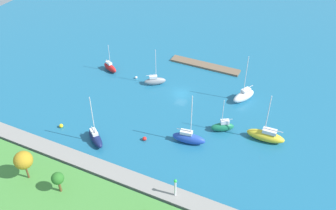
{
  "coord_description": "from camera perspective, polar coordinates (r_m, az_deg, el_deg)",
  "views": [
    {
      "loc": [
        -27.42,
        64.74,
        49.32
      ],
      "look_at": [
        0.0,
        7.19,
        1.5
      ],
      "focal_mm": 38.93,
      "sensor_mm": 36.0,
      "label": 1
    }
  ],
  "objects": [
    {
      "name": "water",
      "position": [
        85.88,
        2.06,
        1.8
      ],
      "size": [
        160.0,
        160.0,
        0.0
      ],
      "primitive_type": "plane",
      "color": "#1E668C",
      "rests_on": "ground"
    },
    {
      "name": "mooring_buoy_red",
      "position": [
        73.0,
        -3.7,
        -5.28
      ],
      "size": [
        0.84,
        0.84,
        0.84
      ],
      "primitive_type": "sphere",
      "color": "red",
      "rests_on": "water"
    },
    {
      "name": "sailboat_white_off_beacon",
      "position": [
        84.72,
        11.78,
        1.44
      ],
      "size": [
        4.75,
        6.37,
        11.53
      ],
      "rotation": [
        0.0,
        0.0,
        1.07
      ],
      "color": "white",
      "rests_on": "water"
    },
    {
      "name": "sailboat_gray_outer_mooring",
      "position": [
        88.57,
        -2.06,
        3.82
      ],
      "size": [
        5.18,
        4.26,
        9.48
      ],
      "rotation": [
        0.0,
        0.0,
        3.75
      ],
      "color": "gray",
      "rests_on": "water"
    },
    {
      "name": "sailboat_navy_inner_mooring",
      "position": [
        73.59,
        -11.3,
        -5.0
      ],
      "size": [
        6.03,
        5.07,
        11.09
      ],
      "rotation": [
        0.0,
        0.0,
        2.51
      ],
      "color": "#141E4C",
      "rests_on": "water"
    },
    {
      "name": "harbor_beacon",
      "position": [
        60.59,
        1.15,
        -12.62
      ],
      "size": [
        0.56,
        0.56,
        3.73
      ],
      "color": "silver",
      "rests_on": "breakwater"
    },
    {
      "name": "mooring_buoy_white",
      "position": [
        91.44,
        -5.02,
        4.32
      ],
      "size": [
        0.65,
        0.65,
        0.65
      ],
      "primitive_type": "sphere",
      "color": "white",
      "rests_on": "water"
    },
    {
      "name": "park_tree_midwest",
      "position": [
        63.31,
        -16.89,
        -10.98
      ],
      "size": [
        2.11,
        2.11,
        4.15
      ],
      "color": "brown",
      "rests_on": "shoreline_park"
    },
    {
      "name": "breakwater",
      "position": [
        66.55,
        -8.14,
        -10.75
      ],
      "size": [
        58.89,
        3.32,
        1.11
      ],
      "primitive_type": "cube",
      "color": "gray",
      "rests_on": "ground"
    },
    {
      "name": "sailboat_blue_near_pier",
      "position": [
        71.93,
        3.25,
        -5.15
      ],
      "size": [
        6.84,
        2.87,
        11.43
      ],
      "rotation": [
        0.0,
        0.0,
        3.29
      ],
      "color": "#2347B2",
      "rests_on": "water"
    },
    {
      "name": "mooring_buoy_yellow",
      "position": [
        79.04,
        -16.39,
        -3.14
      ],
      "size": [
        0.85,
        0.85,
        0.85
      ],
      "primitive_type": "sphere",
      "color": "yellow",
      "rests_on": "water"
    },
    {
      "name": "park_tree_center",
      "position": [
        66.45,
        -21.72,
        -8.05
      ],
      "size": [
        3.2,
        3.2,
        5.84
      ],
      "color": "brown",
      "rests_on": "shoreline_park"
    },
    {
      "name": "pier_dock",
      "position": [
        96.69,
        5.78,
        6.18
      ],
      "size": [
        18.63,
        2.92,
        0.52
      ],
      "primitive_type": "cube",
      "color": "brown",
      "rests_on": "ground"
    },
    {
      "name": "sailboat_red_lone_north",
      "position": [
        95.11,
        -9.07,
        5.86
      ],
      "size": [
        5.26,
        3.45,
        7.49
      ],
      "rotation": [
        0.0,
        0.0,
        2.72
      ],
      "color": "red",
      "rests_on": "water"
    },
    {
      "name": "sailboat_green_lone_south",
      "position": [
        75.45,
        8.55,
        -3.35
      ],
      "size": [
        4.94,
        3.84,
        7.76
      ],
      "rotation": [
        0.0,
        0.0,
        0.54
      ],
      "color": "#19724C",
      "rests_on": "water"
    },
    {
      "name": "sailboat_yellow_east_end",
      "position": [
        74.92,
        15.05,
        -4.63
      ],
      "size": [
        7.55,
        2.55,
        10.7
      ],
      "rotation": [
        0.0,
        0.0,
        0.03
      ],
      "color": "yellow",
      "rests_on": "water"
    }
  ]
}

